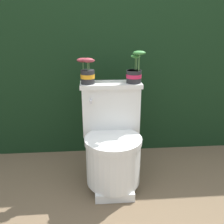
# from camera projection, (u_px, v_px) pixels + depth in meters

# --- Properties ---
(ground_plane) EXTENTS (12.00, 12.00, 0.00)m
(ground_plane) POSITION_uv_depth(u_px,v_px,m) (121.00, 185.00, 1.85)
(ground_plane) COLOR brown
(hedge_backdrop) EXTENTS (4.28, 0.69, 1.49)m
(hedge_backdrop) POSITION_uv_depth(u_px,v_px,m) (112.00, 65.00, 2.43)
(hedge_backdrop) COLOR black
(hedge_backdrop) RESTS_ON ground
(toilet) EXTENTS (0.44, 0.50, 0.73)m
(toilet) POSITION_uv_depth(u_px,v_px,m) (112.00, 144.00, 1.78)
(toilet) COLOR white
(toilet) RESTS_ON ground
(potted_plant_left) EXTENTS (0.12, 0.10, 0.18)m
(potted_plant_left) POSITION_uv_depth(u_px,v_px,m) (87.00, 72.00, 1.72)
(potted_plant_left) COLOR #262628
(potted_plant_left) RESTS_ON toilet
(potted_plant_midleft) EXTENTS (0.12, 0.12, 0.23)m
(potted_plant_midleft) POSITION_uv_depth(u_px,v_px,m) (134.00, 72.00, 1.74)
(potted_plant_midleft) COLOR #262628
(potted_plant_midleft) RESTS_ON toilet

